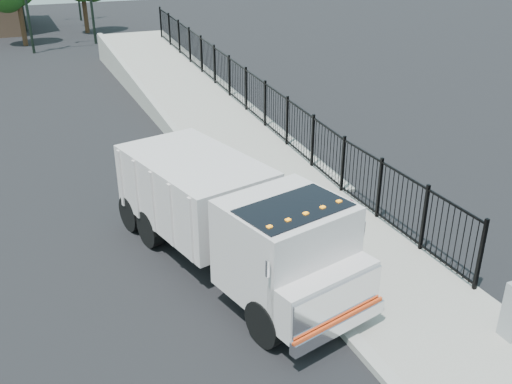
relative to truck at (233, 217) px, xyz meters
name	(u,v)px	position (x,y,z in m)	size (l,w,h in m)	color
ground	(300,283)	(1.26, -1.18, -1.50)	(120.00, 120.00, 0.00)	black
sidewalk	(417,307)	(3.19, -3.18, -1.44)	(3.55, 12.00, 0.12)	#9E998E
curb	(344,328)	(1.26, -3.18, -1.42)	(0.30, 12.00, 0.16)	#ADAAA3
ramp	(188,103)	(3.39, 14.82, -1.50)	(3.95, 24.00, 1.70)	#9E998E
iron_fence	(246,103)	(4.81, 10.82, -0.60)	(0.10, 28.00, 1.80)	black
truck	(233,217)	(0.00, 0.00, 0.00)	(4.23, 8.13, 2.66)	black
worker	(347,235)	(2.50, -1.20, -0.43)	(0.69, 0.45, 1.89)	maroon
debris	(342,248)	(2.89, -0.41, -1.34)	(0.30, 0.30, 0.07)	silver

